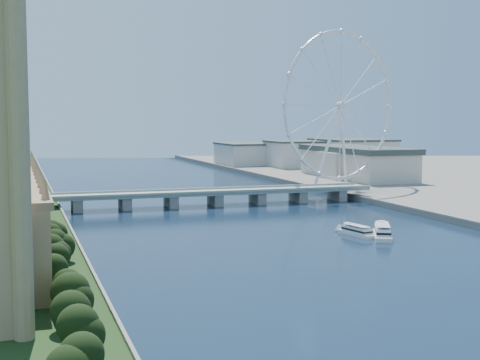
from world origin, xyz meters
name	(u,v)px	position (x,y,z in m)	size (l,w,h in m)	color
tree_row	(64,287)	(-113.00, 66.00, 9.77)	(9.11, 201.11, 22.66)	black
parliament_range	(10,211)	(-128.00, 170.00, 18.48)	(24.00, 200.00, 70.00)	tan
big_ben	(9,102)	(-128.00, 278.00, 66.57)	(20.02, 20.02, 110.00)	tan
westminster_bridge	(215,195)	(0.00, 300.00, 6.63)	(220.00, 22.00, 9.50)	gray
london_eye	(340,106)	(119.98, 355.08, 67.52)	(113.60, 39.12, 124.30)	silver
county_hall	(356,181)	(175.00, 430.00, 0.00)	(54.00, 144.00, 35.00)	beige
city_skyline	(181,158)	(39.22, 560.08, 16.96)	(505.00, 280.00, 32.00)	beige
tour_boat_near	(357,236)	(32.54, 164.64, 0.00)	(6.64, 26.16, 5.75)	white
tour_boat_far	(382,238)	(41.58, 155.53, 0.00)	(8.24, 32.11, 7.12)	silver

